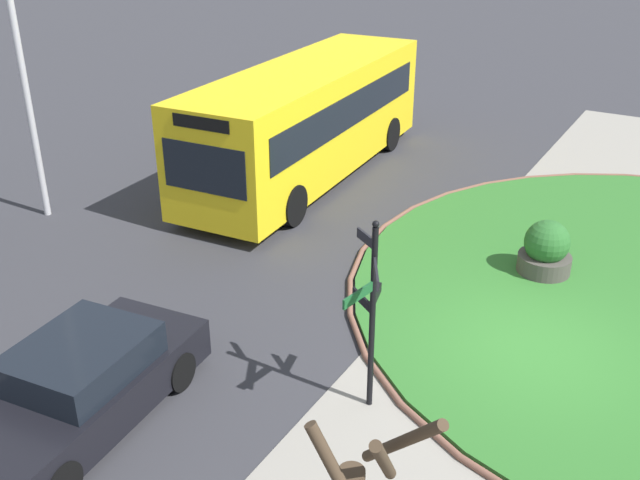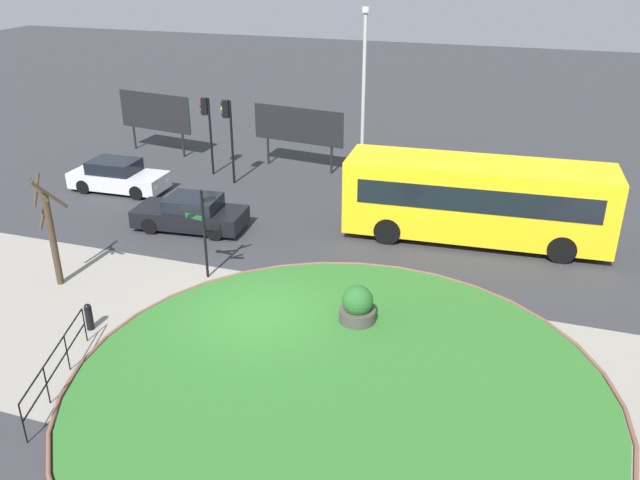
{
  "view_description": "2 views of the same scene",
  "coord_description": "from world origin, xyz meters",
  "px_view_note": "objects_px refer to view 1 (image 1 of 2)",
  "views": [
    {
      "loc": [
        -10.83,
        -2.12,
        7.22
      ],
      "look_at": [
        -0.65,
        3.82,
        1.49
      ],
      "focal_mm": 40.87,
      "sensor_mm": 36.0,
      "label": 1
    },
    {
      "loc": [
        7.1,
        -15.4,
        10.21
      ],
      "look_at": [
        1.06,
        2.54,
        1.58
      ],
      "focal_mm": 36.65,
      "sensor_mm": 36.0,
      "label": 2
    }
  ],
  "objects_px": {
    "car_far_lane": "(79,388)",
    "bus_yellow": "(308,119)",
    "planter_near_signpost": "(546,252)",
    "lamppost_tall": "(17,39)",
    "signpost_directional": "(371,305)"
  },
  "relations": [
    {
      "from": "car_far_lane",
      "to": "bus_yellow",
      "type": "bearing_deg",
      "value": -172.4
    },
    {
      "from": "planter_near_signpost",
      "to": "bus_yellow",
      "type": "bearing_deg",
      "value": 70.67
    },
    {
      "from": "planter_near_signpost",
      "to": "lamppost_tall",
      "type": "bearing_deg",
      "value": 104.77
    },
    {
      "from": "signpost_directional",
      "to": "car_far_lane",
      "type": "xyz_separation_m",
      "value": [
        -2.49,
        3.47,
        -1.18
      ]
    },
    {
      "from": "bus_yellow",
      "to": "lamppost_tall",
      "type": "relative_size",
      "value": 1.24
    },
    {
      "from": "signpost_directional",
      "to": "car_far_lane",
      "type": "relative_size",
      "value": 0.7
    },
    {
      "from": "car_far_lane",
      "to": "lamppost_tall",
      "type": "xyz_separation_m",
      "value": [
        5.06,
        6.6,
        3.59
      ]
    },
    {
      "from": "signpost_directional",
      "to": "planter_near_signpost",
      "type": "bearing_deg",
      "value": -12.5
    },
    {
      "from": "lamppost_tall",
      "to": "planter_near_signpost",
      "type": "bearing_deg",
      "value": -75.23
    },
    {
      "from": "signpost_directional",
      "to": "bus_yellow",
      "type": "distance_m",
      "value": 10.02
    },
    {
      "from": "lamppost_tall",
      "to": "car_far_lane",
      "type": "bearing_deg",
      "value": -127.46
    },
    {
      "from": "bus_yellow",
      "to": "planter_near_signpost",
      "type": "distance_m",
      "value": 7.68
    },
    {
      "from": "bus_yellow",
      "to": "car_far_lane",
      "type": "bearing_deg",
      "value": 9.6
    },
    {
      "from": "lamppost_tall",
      "to": "planter_near_signpost",
      "type": "height_order",
      "value": "lamppost_tall"
    },
    {
      "from": "lamppost_tall",
      "to": "planter_near_signpost",
      "type": "distance_m",
      "value": 12.25
    }
  ]
}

